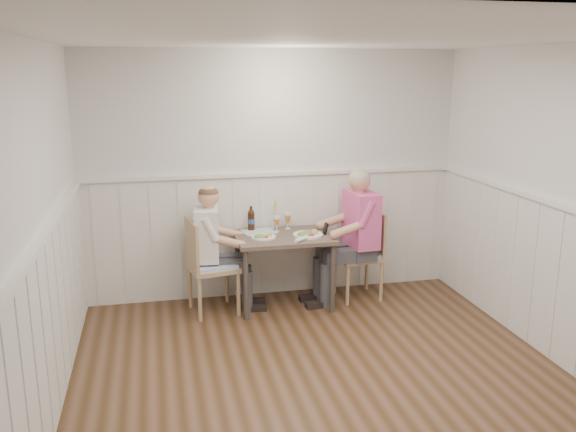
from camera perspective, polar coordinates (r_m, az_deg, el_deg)
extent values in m
plane|color=#432B16|center=(4.82, 4.11, -16.27)|extent=(4.50, 4.50, 0.00)
cube|color=silver|center=(6.46, -1.40, 3.82)|extent=(4.00, 0.04, 2.60)
cube|color=silver|center=(2.40, 20.66, -14.62)|extent=(4.00, 0.04, 2.60)
cube|color=silver|center=(4.22, -22.63, -2.59)|extent=(0.04, 4.50, 2.60)
cube|color=white|center=(4.18, 4.74, 16.17)|extent=(4.00, 4.50, 0.02)
cube|color=white|center=(6.59, -1.34, -1.78)|extent=(3.98, 0.03, 1.30)
cube|color=white|center=(4.43, -21.65, -10.69)|extent=(0.03, 4.48, 1.30)
cube|color=white|center=(5.42, 24.93, -6.54)|extent=(0.03, 4.48, 1.30)
cube|color=silver|center=(6.43, -1.34, 3.96)|extent=(3.98, 0.06, 0.04)
cube|color=silver|center=(4.21, -22.25, -2.31)|extent=(0.06, 4.48, 0.04)
cube|color=brown|center=(6.20, -0.40, -2.00)|extent=(0.98, 0.70, 0.04)
cylinder|color=#3F3833|center=(5.96, -3.93, -6.48)|extent=(0.05, 0.05, 0.71)
cylinder|color=#3F3833|center=(6.52, -4.74, -4.70)|extent=(0.05, 0.05, 0.71)
cylinder|color=#3F3833|center=(6.14, 4.22, -5.86)|extent=(0.05, 0.05, 0.71)
cylinder|color=#3F3833|center=(6.69, 2.74, -4.19)|extent=(0.05, 0.05, 0.71)
cube|color=tan|center=(6.54, 6.58, -3.79)|extent=(0.47, 0.47, 0.04)
cube|color=#6F95C7|center=(6.52, 6.59, -3.48)|extent=(0.42, 0.42, 0.03)
cube|color=tan|center=(6.54, 8.25, -1.52)|extent=(0.06, 0.44, 0.46)
cylinder|color=tan|center=(6.52, 8.71, -6.10)|extent=(0.04, 0.04, 0.43)
cylinder|color=tan|center=(6.38, 5.60, -6.47)|extent=(0.04, 0.04, 0.43)
cylinder|color=tan|center=(6.85, 7.38, -5.09)|extent=(0.04, 0.04, 0.43)
cylinder|color=tan|center=(6.71, 4.39, -5.41)|extent=(0.04, 0.04, 0.43)
cube|color=tan|center=(6.15, -7.01, -4.80)|extent=(0.53, 0.53, 0.04)
cube|color=#6F95C7|center=(6.14, -7.02, -4.46)|extent=(0.47, 0.47, 0.03)
cube|color=tan|center=(6.02, -8.98, -2.66)|extent=(0.11, 0.46, 0.48)
cylinder|color=tan|center=(6.36, -9.13, -6.56)|extent=(0.04, 0.04, 0.45)
cylinder|color=tan|center=(6.46, -5.74, -6.15)|extent=(0.04, 0.04, 0.45)
cylinder|color=tan|center=(6.01, -8.25, -7.77)|extent=(0.04, 0.04, 0.45)
cylinder|color=tan|center=(6.10, -4.67, -7.31)|extent=(0.04, 0.04, 0.45)
cube|color=#3F3F47|center=(6.55, 6.53, -5.78)|extent=(0.49, 0.45, 0.47)
cube|color=#3F3F47|center=(6.38, 4.88, -3.47)|extent=(0.47, 0.41, 0.14)
cube|color=pink|center=(6.36, 6.69, -0.29)|extent=(0.29, 0.48, 0.57)
sphere|color=tan|center=(6.28, 6.79, 3.36)|extent=(0.23, 0.23, 0.23)
sphere|color=#A5A5A0|center=(6.27, 6.80, 3.64)|extent=(0.22, 0.22, 0.22)
cube|color=black|center=(6.22, 3.53, -0.49)|extent=(0.02, 0.07, 0.14)
cube|color=#3F3F47|center=(6.29, -7.27, -6.83)|extent=(0.46, 0.42, 0.43)
cube|color=#3F3F47|center=(6.20, -5.58, -4.43)|extent=(0.43, 0.38, 0.12)
cube|color=white|center=(6.11, -7.44, -1.63)|extent=(0.27, 0.44, 0.52)
sphere|color=tan|center=(6.02, -7.55, 1.83)|extent=(0.21, 0.21, 0.21)
sphere|color=#4C3828|center=(6.01, -7.55, 2.10)|extent=(0.20, 0.20, 0.20)
cylinder|color=white|center=(6.18, 1.88, -1.77)|extent=(0.30, 0.30, 0.02)
ellipsoid|color=#3F722D|center=(6.13, 1.56, -1.53)|extent=(0.15, 0.12, 0.06)
sphere|color=tan|center=(6.20, 2.46, -1.43)|extent=(0.04, 0.04, 0.04)
cube|color=#8B5055|center=(6.24, 1.93, -1.45)|extent=(0.09, 0.06, 0.01)
cylinder|color=white|center=(6.26, 2.48, -1.32)|extent=(0.06, 0.06, 0.03)
cylinder|color=white|center=(6.11, -2.32, -1.97)|extent=(0.25, 0.25, 0.02)
ellipsoid|color=#3F722D|center=(6.07, -2.62, -1.77)|extent=(0.12, 0.10, 0.05)
sphere|color=tan|center=(6.12, -1.82, -1.69)|extent=(0.03, 0.03, 0.03)
cylinder|color=silver|center=(6.44, -0.02, -1.17)|extent=(0.06, 0.06, 0.01)
cylinder|color=silver|center=(6.43, -0.02, -0.83)|extent=(0.01, 0.01, 0.08)
cone|color=#C67A30|center=(6.42, -0.02, -0.25)|extent=(0.07, 0.07, 0.07)
cylinder|color=silver|center=(6.40, -0.02, 0.17)|extent=(0.07, 0.07, 0.03)
cylinder|color=silver|center=(6.34, -1.07, -1.43)|extent=(0.06, 0.06, 0.01)
cylinder|color=silver|center=(6.33, -1.07, -1.10)|extent=(0.01, 0.01, 0.07)
cone|color=#C67A30|center=(6.31, -1.07, -0.54)|extent=(0.07, 0.07, 0.06)
cylinder|color=silver|center=(6.30, -1.08, -0.13)|extent=(0.07, 0.07, 0.03)
cylinder|color=black|center=(6.37, -3.46, -0.53)|extent=(0.07, 0.07, 0.19)
cone|color=black|center=(6.35, -3.48, 0.48)|extent=(0.07, 0.07, 0.04)
cylinder|color=black|center=(6.34, -3.48, 0.78)|extent=(0.03, 0.03, 0.03)
cylinder|color=#2B449B|center=(6.37, -3.46, -0.48)|extent=(0.07, 0.07, 0.05)
cylinder|color=white|center=(5.99, 1.27, -2.17)|extent=(0.17, 0.14, 0.04)
cylinder|color=silver|center=(6.41, -1.36, -0.95)|extent=(0.04, 0.04, 0.07)
cylinder|color=#D9C36B|center=(6.38, -1.37, 0.14)|extent=(0.02, 0.02, 0.23)
cone|color=#D9C36B|center=(6.35, -1.38, 1.40)|extent=(0.03, 0.03, 0.08)
cube|color=#6F95C7|center=(6.33, -2.73, -1.47)|extent=(0.37, 0.31, 0.01)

